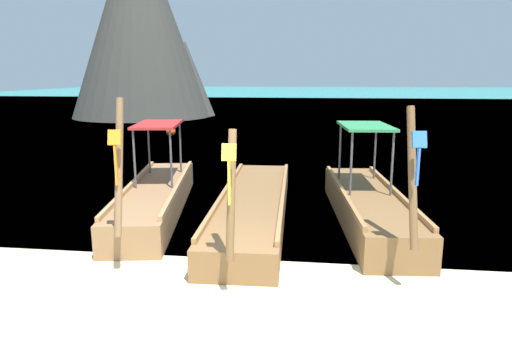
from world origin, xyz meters
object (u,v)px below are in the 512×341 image
at_px(longtail_boat_orange_ribbon, 156,197).
at_px(longtail_boat_blue_ribbon, 368,205).
at_px(karst_rock, 142,20).
at_px(mooring_buoy_near, 171,131).
at_px(longtail_boat_yellow_ribbon, 254,206).

relative_size(longtail_boat_orange_ribbon, longtail_boat_blue_ribbon, 1.04).
bearing_deg(longtail_boat_blue_ribbon, karst_rock, 119.73).
distance_m(longtail_boat_blue_ribbon, mooring_buoy_near, 15.96).
relative_size(longtail_boat_yellow_ribbon, mooring_buoy_near, 14.47).
xyz_separation_m(longtail_boat_orange_ribbon, longtail_boat_blue_ribbon, (4.84, -0.14, 0.01)).
xyz_separation_m(longtail_boat_orange_ribbon, longtail_boat_yellow_ribbon, (2.32, -0.14, -0.10)).
xyz_separation_m(longtail_boat_blue_ribbon, mooring_buoy_near, (-8.64, 13.42, -0.13)).
bearing_deg(longtail_boat_blue_ribbon, longtail_boat_orange_ribbon, 178.39).
bearing_deg(mooring_buoy_near, longtail_boat_orange_ribbon, -74.06).
height_order(longtail_boat_blue_ribbon, karst_rock, karst_rock).
xyz_separation_m(karst_rock, mooring_buoy_near, (5.55, -11.42, -6.99)).
xyz_separation_m(longtail_boat_yellow_ribbon, mooring_buoy_near, (-6.12, 13.42, -0.03)).
relative_size(longtail_boat_yellow_ribbon, longtail_boat_blue_ribbon, 1.18).
distance_m(longtail_boat_yellow_ribbon, karst_rock, 28.32).
distance_m(longtail_boat_blue_ribbon, karst_rock, 29.42).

